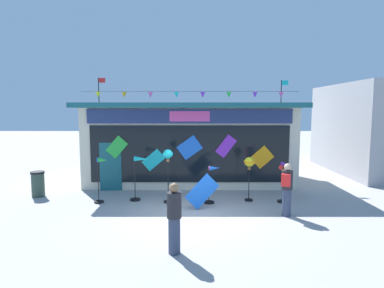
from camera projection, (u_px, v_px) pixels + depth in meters
ground_plane at (192, 214)px, 10.43m from camera, size 80.00×80.00×0.00m
kite_shop_building at (190, 141)px, 15.40m from camera, size 9.50×5.01×4.84m
wind_spinner_far_left at (101, 176)px, 11.59m from camera, size 0.55×0.35×1.65m
wind_spinner_left at (139, 172)px, 11.87m from camera, size 0.73×0.39×1.65m
wind_spinner_center_left at (168, 161)px, 11.54m from camera, size 0.34×0.34×1.94m
wind_spinner_center_right at (212, 183)px, 11.56m from camera, size 0.62×0.38×1.36m
wind_spinner_right at (249, 166)px, 11.79m from camera, size 0.36×0.36×1.63m
wind_spinner_far_right at (283, 177)px, 11.61m from camera, size 0.40×0.36×1.51m
person_near_camera at (287, 188)px, 10.14m from camera, size 0.42×0.48×1.68m
person_mid_plaza at (174, 218)px, 7.49m from camera, size 0.34×0.34×1.68m
trash_bin at (38, 184)px, 12.48m from camera, size 0.52×0.52×0.98m
display_kite_on_ground at (202, 191)px, 10.93m from camera, size 1.19×0.31×1.19m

